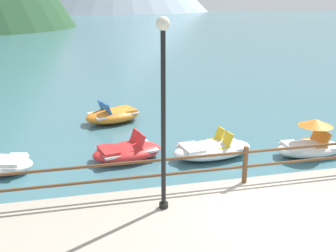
{
  "coord_description": "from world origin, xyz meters",
  "views": [
    {
      "loc": [
        -4.03,
        -7.0,
        4.8
      ],
      "look_at": [
        -1.12,
        5.0,
        0.9
      ],
      "focal_mm": 43.58,
      "sensor_mm": 36.0,
      "label": 1
    }
  ],
  "objects_px": {
    "lamp_post": "(163,99)",
    "pedal_boat_6": "(212,149)",
    "pedal_boat_4": "(310,144)",
    "pedal_boat_0": "(113,115)",
    "pedal_boat_1": "(127,151)"
  },
  "relations": [
    {
      "from": "lamp_post",
      "to": "pedal_boat_4",
      "type": "distance_m",
      "value": 6.62
    },
    {
      "from": "pedal_boat_0",
      "to": "pedal_boat_4",
      "type": "xyz_separation_m",
      "value": [
        5.64,
        -5.13,
        0.09
      ]
    },
    {
      "from": "pedal_boat_0",
      "to": "pedal_boat_4",
      "type": "height_order",
      "value": "pedal_boat_4"
    },
    {
      "from": "lamp_post",
      "to": "pedal_boat_0",
      "type": "bearing_deg",
      "value": 91.56
    },
    {
      "from": "pedal_boat_4",
      "to": "pedal_boat_6",
      "type": "distance_m",
      "value": 3.12
    },
    {
      "from": "pedal_boat_1",
      "to": "pedal_boat_4",
      "type": "xyz_separation_m",
      "value": [
        5.67,
        -1.05,
        0.12
      ]
    },
    {
      "from": "pedal_boat_4",
      "to": "pedal_boat_6",
      "type": "height_order",
      "value": "pedal_boat_4"
    },
    {
      "from": "lamp_post",
      "to": "pedal_boat_6",
      "type": "relative_size",
      "value": 1.49
    },
    {
      "from": "pedal_boat_6",
      "to": "pedal_boat_0",
      "type": "bearing_deg",
      "value": 119.76
    },
    {
      "from": "pedal_boat_1",
      "to": "pedal_boat_4",
      "type": "relative_size",
      "value": 1.09
    },
    {
      "from": "pedal_boat_0",
      "to": "pedal_boat_1",
      "type": "distance_m",
      "value": 4.08
    },
    {
      "from": "lamp_post",
      "to": "pedal_boat_6",
      "type": "xyz_separation_m",
      "value": [
        2.37,
        3.5,
        -2.59
      ]
    },
    {
      "from": "pedal_boat_0",
      "to": "pedal_boat_6",
      "type": "distance_m",
      "value": 5.21
    },
    {
      "from": "lamp_post",
      "to": "pedal_boat_1",
      "type": "relative_size",
      "value": 1.69
    },
    {
      "from": "lamp_post",
      "to": "pedal_boat_0",
      "type": "relative_size",
      "value": 1.56
    }
  ]
}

